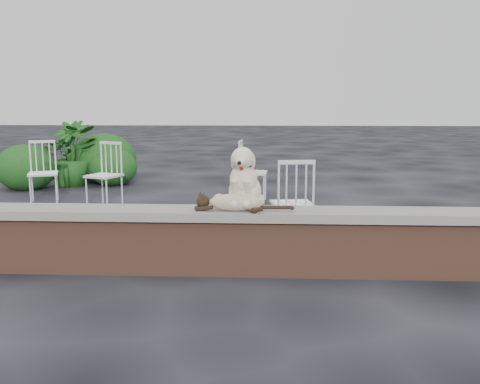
{
  "coord_description": "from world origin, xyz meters",
  "views": [
    {
      "loc": [
        0.57,
        -4.46,
        1.51
      ],
      "look_at": [
        0.34,
        0.2,
        0.7
      ],
      "focal_mm": 38.68,
      "sensor_mm": 36.0,
      "label": 1
    }
  ],
  "objects_px": {
    "cat": "(235,201)",
    "potted_plant_a": "(69,155)",
    "potted_plant_b": "(71,154)",
    "chair_a": "(43,172)",
    "chair_b": "(104,174)",
    "dog": "(245,176)",
    "chair_e": "(253,171)",
    "chair_c": "(292,203)"
  },
  "relations": [
    {
      "from": "dog",
      "to": "potted_plant_b",
      "type": "bearing_deg",
      "value": 133.66
    },
    {
      "from": "dog",
      "to": "chair_a",
      "type": "bearing_deg",
      "value": 144.31
    },
    {
      "from": "cat",
      "to": "potted_plant_a",
      "type": "relative_size",
      "value": 0.91
    },
    {
      "from": "chair_e",
      "to": "potted_plant_b",
      "type": "height_order",
      "value": "potted_plant_b"
    },
    {
      "from": "chair_b",
      "to": "chair_c",
      "type": "relative_size",
      "value": 1.0
    },
    {
      "from": "chair_b",
      "to": "chair_e",
      "type": "bearing_deg",
      "value": 32.05
    },
    {
      "from": "chair_c",
      "to": "dog",
      "type": "bearing_deg",
      "value": 51.77
    },
    {
      "from": "cat",
      "to": "potted_plant_b",
      "type": "bearing_deg",
      "value": 132.17
    },
    {
      "from": "chair_e",
      "to": "chair_a",
      "type": "height_order",
      "value": "same"
    },
    {
      "from": "cat",
      "to": "chair_c",
      "type": "height_order",
      "value": "chair_c"
    },
    {
      "from": "dog",
      "to": "potted_plant_a",
      "type": "height_order",
      "value": "dog"
    },
    {
      "from": "chair_b",
      "to": "potted_plant_b",
      "type": "distance_m",
      "value": 2.17
    },
    {
      "from": "chair_a",
      "to": "dog",
      "type": "bearing_deg",
      "value": -63.85
    },
    {
      "from": "potted_plant_a",
      "to": "potted_plant_b",
      "type": "relative_size",
      "value": 0.94
    },
    {
      "from": "dog",
      "to": "potted_plant_a",
      "type": "relative_size",
      "value": 0.51
    },
    {
      "from": "cat",
      "to": "chair_b",
      "type": "xyz_separation_m",
      "value": [
        -2.1,
        3.0,
        -0.2
      ]
    },
    {
      "from": "chair_c",
      "to": "potted_plant_b",
      "type": "distance_m",
      "value": 5.42
    },
    {
      "from": "chair_e",
      "to": "potted_plant_a",
      "type": "bearing_deg",
      "value": 70.98
    },
    {
      "from": "chair_a",
      "to": "potted_plant_b",
      "type": "relative_size",
      "value": 0.79
    },
    {
      "from": "chair_e",
      "to": "chair_c",
      "type": "distance_m",
      "value": 2.51
    },
    {
      "from": "dog",
      "to": "potted_plant_b",
      "type": "distance_m",
      "value": 5.75
    },
    {
      "from": "chair_b",
      "to": "potted_plant_b",
      "type": "xyz_separation_m",
      "value": [
        -1.17,
        1.83,
        0.12
      ]
    },
    {
      "from": "potted_plant_b",
      "to": "potted_plant_a",
      "type": "bearing_deg",
      "value": 139.35
    },
    {
      "from": "chair_e",
      "to": "potted_plant_b",
      "type": "bearing_deg",
      "value": 71.29
    },
    {
      "from": "potted_plant_b",
      "to": "chair_a",
      "type": "bearing_deg",
      "value": -83.73
    },
    {
      "from": "chair_a",
      "to": "chair_e",
      "type": "bearing_deg",
      "value": -15.52
    },
    {
      "from": "chair_e",
      "to": "chair_c",
      "type": "xyz_separation_m",
      "value": [
        0.47,
        -2.47,
        0.0
      ]
    },
    {
      "from": "chair_a",
      "to": "potted_plant_a",
      "type": "height_order",
      "value": "potted_plant_a"
    },
    {
      "from": "cat",
      "to": "potted_plant_b",
      "type": "relative_size",
      "value": 0.85
    },
    {
      "from": "cat",
      "to": "chair_e",
      "type": "xyz_separation_m",
      "value": [
        0.08,
        3.44,
        -0.2
      ]
    },
    {
      "from": "chair_b",
      "to": "chair_a",
      "type": "xyz_separation_m",
      "value": [
        -0.99,
        0.18,
        0.0
      ]
    },
    {
      "from": "chair_e",
      "to": "potted_plant_b",
      "type": "distance_m",
      "value": 3.62
    },
    {
      "from": "cat",
      "to": "chair_a",
      "type": "xyz_separation_m",
      "value": [
        -3.09,
        3.18,
        -0.2
      ]
    },
    {
      "from": "chair_b",
      "to": "chair_a",
      "type": "distance_m",
      "value": 1.0
    },
    {
      "from": "cat",
      "to": "chair_e",
      "type": "relative_size",
      "value": 1.07
    },
    {
      "from": "dog",
      "to": "chair_a",
      "type": "xyz_separation_m",
      "value": [
        -3.17,
        3.03,
        -0.39
      ]
    },
    {
      "from": "cat",
      "to": "potted_plant_a",
      "type": "bearing_deg",
      "value": 132.33
    },
    {
      "from": "dog",
      "to": "potted_plant_b",
      "type": "xyz_separation_m",
      "value": [
        -3.35,
        4.67,
        -0.27
      ]
    },
    {
      "from": "chair_b",
      "to": "chair_a",
      "type": "relative_size",
      "value": 1.0
    },
    {
      "from": "chair_e",
      "to": "potted_plant_a",
      "type": "height_order",
      "value": "potted_plant_a"
    },
    {
      "from": "chair_b",
      "to": "chair_a",
      "type": "bearing_deg",
      "value": -169.83
    },
    {
      "from": "potted_plant_a",
      "to": "potted_plant_b",
      "type": "xyz_separation_m",
      "value": [
        0.05,
        -0.04,
        0.04
      ]
    }
  ]
}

